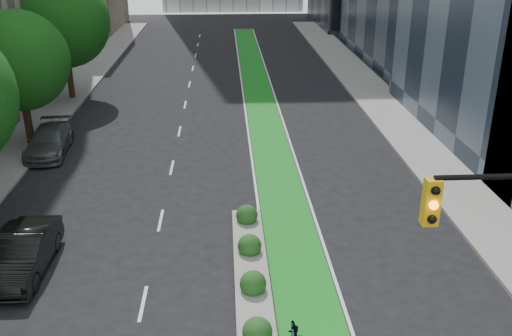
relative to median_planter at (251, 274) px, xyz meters
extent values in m
cube|color=gray|center=(-13.00, 17.96, -0.30)|extent=(3.60, 90.00, 0.15)
cube|color=gray|center=(10.60, 17.96, -0.30)|extent=(3.60, 90.00, 0.15)
cube|color=#18861F|center=(1.80, 22.96, -0.37)|extent=(2.20, 70.00, 0.01)
cylinder|color=black|center=(-12.20, 14.96, 1.87)|extent=(0.44, 0.44, 4.48)
sphere|color=#13450E|center=(-12.20, 14.96, 4.59)|extent=(5.60, 5.60, 5.60)
cylinder|color=black|center=(-12.20, 24.96, 2.20)|extent=(0.44, 0.44, 5.15)
sphere|color=#13450E|center=(-12.20, 24.96, 5.33)|extent=(6.60, 6.60, 6.60)
cube|color=gold|center=(3.50, -6.54, 5.88)|extent=(0.34, 0.28, 1.05)
sphere|color=orange|center=(3.50, -6.70, 5.88)|extent=(0.20, 0.20, 0.20)
cube|color=gray|center=(0.00, -0.04, -0.17)|extent=(1.20, 10.00, 0.40)
sphere|color=#194C19|center=(0.00, -3.54, 0.28)|extent=(0.90, 0.90, 0.90)
sphere|color=#194C19|center=(0.00, -1.04, 0.28)|extent=(0.90, 0.90, 0.90)
sphere|color=#194C19|center=(0.00, 1.46, 0.28)|extent=(0.90, 0.90, 0.90)
sphere|color=#194C19|center=(0.00, 3.96, 0.28)|extent=(0.90, 0.90, 0.90)
imported|color=black|center=(-8.22, 1.19, 0.41)|extent=(1.66, 4.75, 1.56)
imported|color=#55585A|center=(-10.70, 13.51, 0.37)|extent=(2.43, 5.25, 1.48)
camera|label=1|loc=(-0.80, -17.15, 11.13)|focal=40.00mm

